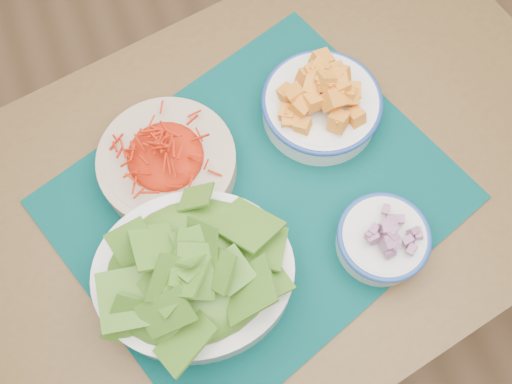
% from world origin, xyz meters
% --- Properties ---
extents(ground, '(4.00, 4.00, 0.00)m').
position_xyz_m(ground, '(0.00, 0.00, 0.00)').
color(ground, '#966D48').
rests_on(ground, ground).
extents(table, '(1.18, 0.90, 0.75)m').
position_xyz_m(table, '(-0.04, 0.28, 0.64)').
color(table, brown).
rests_on(table, ground).
extents(placemat, '(0.70, 0.64, 0.00)m').
position_xyz_m(placemat, '(-0.09, 0.26, 0.75)').
color(placemat, '#002B2B').
rests_on(placemat, table).
extents(carrot_bowl, '(0.28, 0.28, 0.08)m').
position_xyz_m(carrot_bowl, '(-0.20, 0.35, 0.79)').
color(carrot_bowl, '#C7AE94').
rests_on(carrot_bowl, placemat).
extents(squash_bowl, '(0.24, 0.24, 0.09)m').
position_xyz_m(squash_bowl, '(0.06, 0.36, 0.80)').
color(squash_bowl, white).
rests_on(squash_bowl, placemat).
extents(lettuce_bowl, '(0.34, 0.31, 0.12)m').
position_xyz_m(lettuce_bowl, '(-0.22, 0.17, 0.81)').
color(lettuce_bowl, white).
rests_on(lettuce_bowl, placemat).
extents(onion_bowl, '(0.14, 0.14, 0.07)m').
position_xyz_m(onion_bowl, '(0.06, 0.12, 0.79)').
color(onion_bowl, white).
rests_on(onion_bowl, placemat).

